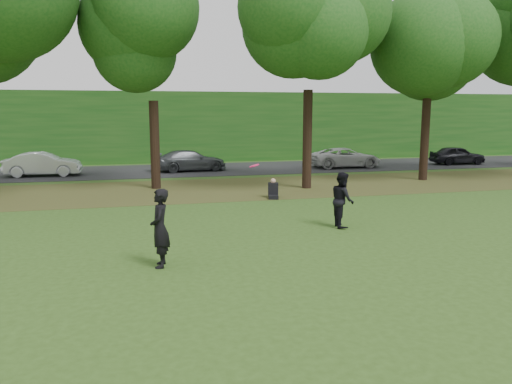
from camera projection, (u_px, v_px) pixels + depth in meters
ground at (323, 276)px, 11.14m from camera, size 120.00×120.00×0.00m
leaf_litter at (222, 189)px, 23.59m from camera, size 60.00×7.00×0.01m
street at (199, 170)px, 31.26m from camera, size 70.00×7.00×0.02m
far_hedge at (188, 127)px, 36.61m from camera, size 70.00×3.00×5.00m
player_left at (160, 228)px, 11.69m from camera, size 0.52×0.72×1.87m
player_right at (342, 200)px, 15.75m from camera, size 0.78×0.94×1.76m
parked_cars at (184, 161)px, 29.94m from camera, size 38.32×2.81×1.53m
frisbee at (254, 166)px, 13.58m from camera, size 0.27×0.28×0.12m
seated_person at (273, 191)px, 21.08m from camera, size 0.56×0.80×0.83m
tree_line at (212, 16)px, 22.19m from camera, size 55.30×7.90×12.31m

